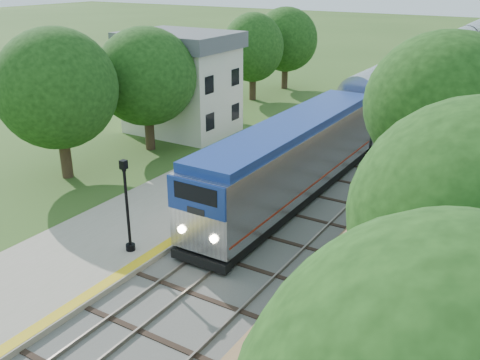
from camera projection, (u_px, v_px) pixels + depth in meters
The scene contains 9 objects.
trackbed at pixel (458, 87), 60.28m from camera, with size 9.50×170.00×0.28m.
platform at pixel (156, 214), 28.92m from camera, with size 6.40×68.00×0.38m, color gray.
yellow_stripe at pixel (198, 223), 27.46m from camera, with size 0.55×68.00×0.01m, color gold.
station_building at pixel (181, 82), 42.85m from camera, with size 8.60×6.60×8.00m.
signal_gantry at pixel (460, 50), 54.33m from camera, with size 8.40×0.38×6.20m.
trees_behind_platform at pixel (127, 105), 33.92m from camera, with size 7.82×53.32×7.21m.
train at pixel (478, 43), 78.86m from camera, with size 3.06×143.32×4.49m.
lamppost_far at pixel (128, 211), 24.16m from camera, with size 0.44×0.44×4.43m.
signal_farside at pixel (420, 141), 29.17m from camera, with size 0.33×0.26×6.04m.
Camera 1 is at (12.43, -3.90, 12.60)m, focal length 40.00 mm.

